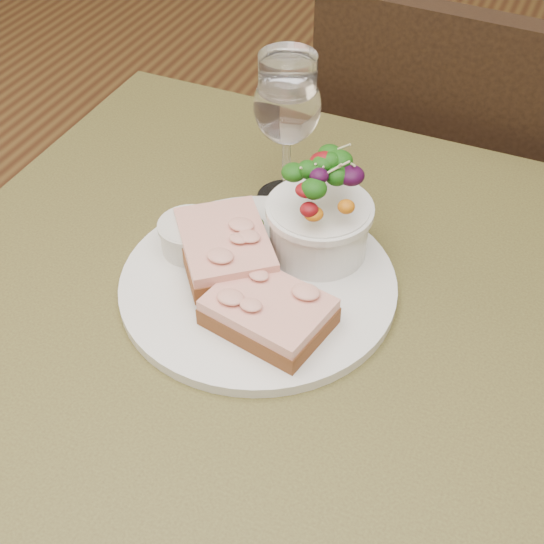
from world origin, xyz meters
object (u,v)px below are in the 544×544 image
at_px(chair_far, 441,277).
at_px(ramekin, 190,235).
at_px(dinner_plate, 258,284).
at_px(sandwich_front, 269,312).
at_px(sandwich_back, 225,247).
at_px(wine_glass, 287,110).
at_px(salad_bowl, 320,207).
at_px(cafe_table, 272,384).

bearing_deg(chair_far, ramekin, 74.12).
distance_m(dinner_plate, sandwich_front, 0.07).
bearing_deg(sandwich_back, wine_glass, 138.26).
bearing_deg(salad_bowl, sandwich_back, -142.34).
xyz_separation_m(sandwich_front, ramekin, (-0.12, 0.07, 0.00)).
distance_m(cafe_table, ramekin, 0.19).
relative_size(chair_far, dinner_plate, 3.06).
bearing_deg(ramekin, sandwich_front, -29.01).
relative_size(ramekin, wine_glass, 0.37).
xyz_separation_m(cafe_table, salad_bowl, (0.01, 0.11, 0.17)).
bearing_deg(wine_glass, sandwich_back, -93.08).
bearing_deg(chair_far, dinner_plate, 82.49).
distance_m(chair_far, dinner_plate, 0.77).
xyz_separation_m(chair_far, wine_glass, (-0.15, -0.44, 0.58)).
distance_m(cafe_table, chair_far, 0.73).
bearing_deg(wine_glass, ramekin, -111.25).
bearing_deg(wine_glass, sandwich_front, -71.56).
relative_size(cafe_table, wine_glass, 4.57).
xyz_separation_m(sandwich_back, wine_glass, (0.01, 0.15, 0.09)).
relative_size(sandwich_back, wine_glass, 0.86).
bearing_deg(wine_glass, dinner_plate, -77.69).
xyz_separation_m(sandwich_front, wine_glass, (-0.07, 0.21, 0.10)).
bearing_deg(dinner_plate, cafe_table, -48.80).
distance_m(dinner_plate, salad_bowl, 0.10).
relative_size(ramekin, salad_bowl, 0.50).
height_order(salad_bowl, wine_glass, wine_glass).
height_order(dinner_plate, sandwich_front, sandwich_front).
bearing_deg(sandwich_front, wine_glass, 120.07).
relative_size(salad_bowl, wine_glass, 0.73).
xyz_separation_m(cafe_table, sandwich_front, (0.00, -0.01, 0.13)).
xyz_separation_m(dinner_plate, ramekin, (-0.09, 0.02, 0.03)).
bearing_deg(cafe_table, sandwich_back, 148.37).
bearing_deg(cafe_table, chair_far, 82.67).
bearing_deg(sandwich_back, cafe_table, 19.71).
height_order(cafe_table, sandwich_front, sandwich_front).
distance_m(ramekin, wine_glass, 0.18).
height_order(cafe_table, sandwich_back, sandwich_back).
xyz_separation_m(sandwich_front, salad_bowl, (0.00, 0.12, 0.04)).
height_order(sandwich_back, ramekin, sandwich_back).
relative_size(cafe_table, ramekin, 12.51).
xyz_separation_m(ramekin, salad_bowl, (0.13, 0.06, 0.04)).
relative_size(cafe_table, sandwich_front, 6.15).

